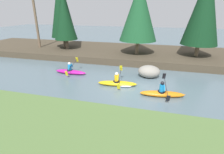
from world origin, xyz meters
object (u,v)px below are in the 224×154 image
(kayaker_trailing, at_px, (71,71))
(boulder_midstream, at_px, (149,71))
(kayaker_lead, at_px, (163,93))
(kayaker_middle, at_px, (119,83))

(kayaker_trailing, xyz_separation_m, boulder_midstream, (6.34, 0.86, 0.26))
(kayaker_lead, distance_m, boulder_midstream, 3.29)
(kayaker_lead, bearing_deg, kayaker_trailing, 155.18)
(kayaker_middle, height_order, boulder_midstream, kayaker_middle)
(kayaker_lead, relative_size, boulder_midstream, 1.63)
(kayaker_lead, bearing_deg, boulder_midstream, 100.57)
(kayaker_lead, distance_m, kayaker_middle, 3.09)
(kayaker_trailing, bearing_deg, kayaker_middle, -15.96)
(kayaker_middle, xyz_separation_m, kayaker_trailing, (-4.42, 1.36, 0.02))
(kayaker_lead, bearing_deg, kayaker_middle, 155.42)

